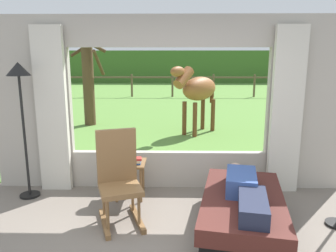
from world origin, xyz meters
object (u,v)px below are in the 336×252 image
Objects in this scene: side_table at (130,169)px; rocking_chair at (119,178)px; floor_lamp_left at (20,90)px; reclining_person at (245,189)px; pasture_tree at (89,80)px; recliner_sofa at (242,212)px; horse at (198,89)px; book_stack at (135,161)px; potted_plant at (124,148)px.

rocking_chair is at bearing -93.70° from side_table.
floor_lamp_left is (-1.41, 0.67, 0.99)m from rocking_chair.
reclining_person is 3.18m from floor_lamp_left.
side_table is 1.83m from floor_lamp_left.
pasture_tree is at bearing 94.15° from floor_lamp_left.
recliner_sofa is 6.73m from pasture_tree.
horse is (1.26, 4.55, 0.61)m from rocking_chair.
book_stack is at bearing -2.39° from floor_lamp_left.
reclining_person is 4.86m from horse.
floor_lamp_left reaches higher than side_table.
potted_plant is 5.20m from pasture_tree.
book_stack is at bearing -36.11° from side_table.
horse reaches higher than recliner_sofa.
recliner_sofa is at bearing -17.02° from floor_lamp_left.
floor_lamp_left is at bearing 172.89° from reclining_person.
potted_plant is at bearing 157.34° from reclining_person.
floor_lamp_left is at bearing 93.64° from horse.
book_stack reaches higher than side_table.
rocking_chair is 0.74m from potted_plant.
side_table is (-1.41, 0.88, 0.21)m from recliner_sofa.
rocking_chair is at bearing -102.25° from book_stack.
recliner_sofa is at bearing 100.80° from reclining_person.
horse reaches higher than rocking_chair.
reclining_person is 6.73m from pasture_tree.
reclining_person is (-0.00, -0.05, 0.30)m from recliner_sofa.
reclining_person is 4.48× the size of potted_plant.
rocking_chair is 6.26× the size of book_stack.
potted_plant reaches higher than side_table.
recliner_sofa is at bearing -31.54° from book_stack.
potted_plant is at bearing 143.52° from book_stack.
rocking_chair is 0.62m from book_stack.
side_table is 0.29m from potted_plant.
reclining_person reaches higher than recliner_sofa.
book_stack is 0.07× the size of pasture_tree.
pasture_tree is at bearing 109.59° from potted_plant.
book_stack is 4.15m from horse.
reclining_person reaches higher than book_stack.
side_table is at bearing 67.46° from rocking_chair.
rocking_chair reaches higher than reclining_person.
rocking_chair is at bearing -179.38° from reclining_person.
side_table is 5.33m from pasture_tree.
pasture_tree reaches higher than potted_plant.
book_stack is 1.83m from floor_lamp_left.
recliner_sofa is at bearing -27.13° from rocking_chair.
recliner_sofa is 1.83m from potted_plant.
pasture_tree is (-1.81, 4.93, 0.89)m from side_table.
recliner_sofa is 1.51m from rocking_chair.
rocking_chair is 0.68m from side_table.
pasture_tree is (-3.03, 1.04, 0.17)m from horse.
pasture_tree is at bearing 129.65° from reclining_person.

